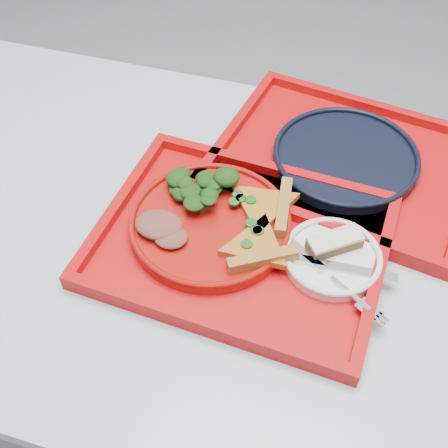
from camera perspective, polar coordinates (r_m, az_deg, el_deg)
The scene contains 14 objects.
ground at distance 1.57m, azimuth 4.29°, elevation -19.45°, with size 10.00×10.00×0.00m, color #989AA0.
table at distance 0.97m, azimuth 6.57°, elevation -5.01°, with size 1.60×0.80×0.75m.
tray_main at distance 0.90m, azimuth 1.75°, elevation -1.94°, with size 0.45×0.35×0.01m, color #B5090B.
tray_far at distance 1.05m, azimuth 12.11°, elevation 5.99°, with size 0.45×0.35×0.01m, color #B5090B.
dinner_plate at distance 0.91m, azimuth -1.40°, elevation -0.10°, with size 0.26×0.26×0.02m, color #A00F0A.
side_plate at distance 0.88m, azimuth 10.90°, elevation -3.50°, with size 0.15×0.15×0.01m, color white.
navy_plate at distance 1.04m, azimuth 12.23°, elevation 6.54°, with size 0.26×0.26×0.02m, color black.
pizza_slice_a at distance 0.86m, azimuth 3.35°, elevation -1.99°, with size 0.12×0.11×0.02m, color gold, non-canonical shape.
pizza_slice_b at distance 0.91m, azimuth 4.00°, elevation 2.02°, with size 0.13×0.11×0.02m, color gold, non-canonical shape.
salad_heap at distance 0.92m, azimuth -2.73°, elevation 4.17°, with size 0.10×0.09×0.05m, color black.
meat_portion at distance 0.89m, azimuth -6.63°, elevation -0.08°, with size 0.08×0.06×0.02m, color brown.
dessert_bar at distance 0.88m, azimuth 11.18°, elevation -1.85°, with size 0.09×0.08×0.02m.
knife at distance 0.86m, azimuth 11.26°, elevation -4.16°, with size 0.18×0.02×0.01m, color silver.
fork at distance 0.85m, azimuth 10.74°, elevation -5.20°, with size 0.18×0.02×0.01m, color silver.
Camera 1 is at (0.05, -0.57, 1.46)m, focal length 45.00 mm.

